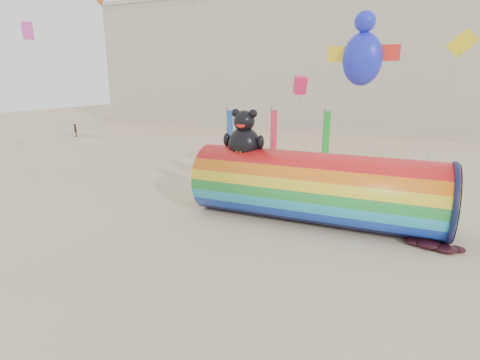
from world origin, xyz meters
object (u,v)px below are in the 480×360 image
at_px(hotel_building, 279,63).
at_px(kite_handler, 438,223).
at_px(windsock_assembly, 315,186).
at_px(fabric_bundle, 433,245).

distance_m(hotel_building, kite_handler, 49.30).
height_order(windsock_assembly, kite_handler, windsock_assembly).
height_order(hotel_building, fabric_bundle, hotel_building).
bearing_deg(kite_handler, windsock_assembly, -13.86).
relative_size(windsock_assembly, kite_handler, 7.09).
relative_size(hotel_building, fabric_bundle, 23.06).
xyz_separation_m(windsock_assembly, kite_handler, (6.14, -0.16, -1.10)).
bearing_deg(windsock_assembly, hotel_building, 110.78).
xyz_separation_m(windsock_assembly, fabric_bundle, (5.97, -1.19, -1.88)).
height_order(kite_handler, fabric_bundle, kite_handler).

